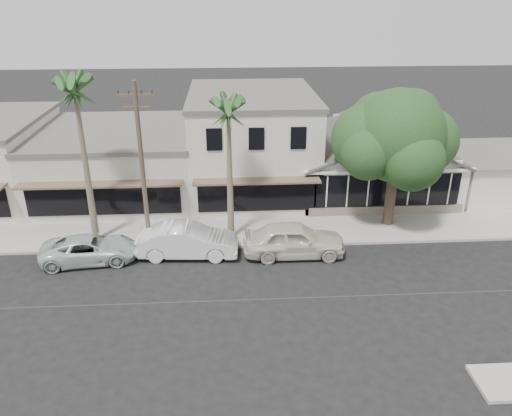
{
  "coord_description": "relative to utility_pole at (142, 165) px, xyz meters",
  "views": [
    {
      "loc": [
        -4.7,
        -18.97,
        13.09
      ],
      "look_at": [
        -3.18,
        6.0,
        1.88
      ],
      "focal_mm": 35.0,
      "sensor_mm": 36.0,
      "label": 1
    }
  ],
  "objects": [
    {
      "name": "ground",
      "position": [
        9.0,
        -5.2,
        -4.79
      ],
      "size": [
        140.0,
        140.0,
        0.0
      ],
      "primitive_type": "plane",
      "color": "black",
      "rests_on": "ground"
    },
    {
      "name": "car_2",
      "position": [
        -2.86,
        -1.16,
        -4.11
      ],
      "size": [
        5.1,
        2.78,
        1.36
      ],
      "primitive_type": "imported",
      "rotation": [
        0.0,
        0.0,
        1.68
      ],
      "color": "#B6C4BF",
      "rests_on": "ground"
    },
    {
      "name": "utility_pole",
      "position": [
        0.0,
        0.0,
        0.0
      ],
      "size": [
        1.8,
        0.24,
        9.0
      ],
      "color": "brown",
      "rests_on": "ground"
    },
    {
      "name": "side_cottage",
      "position": [
        22.2,
        6.3,
        -3.29
      ],
      "size": [
        6.0,
        6.0,
        3.0
      ],
      "primitive_type": "cube",
      "color": "silver",
      "rests_on": "ground"
    },
    {
      "name": "car_1",
      "position": [
        2.14,
        -0.9,
        -3.93
      ],
      "size": [
        5.32,
        2.11,
        1.72
      ],
      "primitive_type": "imported",
      "rotation": [
        0.0,
        0.0,
        1.52
      ],
      "color": "white",
      "rests_on": "ground"
    },
    {
      "name": "row_building_near",
      "position": [
        6.0,
        8.3,
        -1.54
      ],
      "size": [
        8.0,
        10.0,
        6.5
      ],
      "primitive_type": "cube",
      "color": "silver",
      "rests_on": "ground"
    },
    {
      "name": "corner_shop",
      "position": [
        14.0,
        7.27,
        -2.17
      ],
      "size": [
        10.4,
        8.6,
        5.1
      ],
      "color": "silver",
      "rests_on": "ground"
    },
    {
      "name": "shade_tree",
      "position": [
        13.67,
        2.24,
        0.55
      ],
      "size": [
        7.31,
        6.61,
        8.11
      ],
      "rotation": [
        0.0,
        0.0,
        0.18
      ],
      "color": "#4C3A2E",
      "rests_on": "ground"
    },
    {
      "name": "palm_east",
      "position": [
        4.42,
        0.79,
        2.51
      ],
      "size": [
        2.93,
        2.93,
        8.52
      ],
      "color": "#726651",
      "rests_on": "ground"
    },
    {
      "name": "car_0",
      "position": [
        7.7,
        -1.17,
        -3.88
      ],
      "size": [
        5.33,
        2.2,
        1.81
      ],
      "primitive_type": "imported",
      "rotation": [
        0.0,
        0.0,
        1.56
      ],
      "color": "beige",
      "rests_on": "ground"
    },
    {
      "name": "palm_mid",
      "position": [
        -3.07,
        0.95,
        3.56
      ],
      "size": [
        3.1,
        3.1,
        9.68
      ],
      "color": "#726651",
      "rests_on": "ground"
    },
    {
      "name": "sidewalk_north",
      "position": [
        1.0,
        1.55,
        -4.71
      ],
      "size": [
        90.0,
        3.5,
        0.15
      ],
      "primitive_type": "cube",
      "color": "#9E9991",
      "rests_on": "ground"
    },
    {
      "name": "row_building_midnear",
      "position": [
        -3.0,
        8.3,
        -2.69
      ],
      "size": [
        10.0,
        10.0,
        4.2
      ],
      "primitive_type": "cube",
      "color": "beige",
      "rests_on": "ground"
    }
  ]
}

